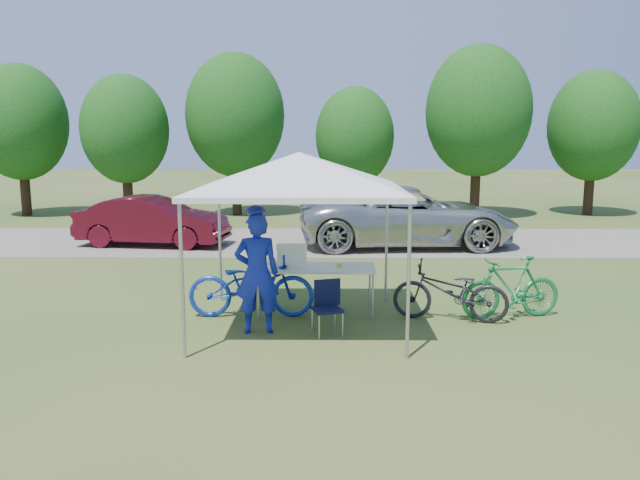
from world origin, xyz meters
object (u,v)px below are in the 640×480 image
at_px(folding_table, 316,269).
at_px(bike_dark, 450,292).
at_px(bike_blue, 251,285).
at_px(bike_green, 511,288).
at_px(cyclist, 257,273).
at_px(sedan, 153,221).
at_px(cooler, 292,256).
at_px(folding_chair, 327,302).
at_px(minivan, 407,216).

bearing_deg(folding_table, bike_dark, -10.57).
bearing_deg(bike_blue, bike_green, -92.18).
bearing_deg(bike_blue, cyclist, -168.81).
bearing_deg(sedan, bike_green, -123.83).
bearing_deg(cooler, bike_dark, -8.96).
distance_m(folding_chair, cyclist, 1.15).
xyz_separation_m(bike_green, sedan, (-7.77, 6.87, 0.18)).
relative_size(folding_table, bike_blue, 0.96).
xyz_separation_m(folding_chair, bike_dark, (1.99, 0.64, 0.01)).
xyz_separation_m(bike_blue, minivan, (3.46, 6.82, 0.29)).
distance_m(folding_chair, minivan, 7.99).
relative_size(bike_blue, sedan, 0.51).
distance_m(bike_blue, sedan, 7.67).
distance_m(folding_chair, sedan, 9.03).
bearing_deg(bike_green, bike_blue, -102.17).
relative_size(folding_chair, bike_dark, 0.44).
xyz_separation_m(folding_table, bike_dark, (2.18, -0.41, -0.28)).
bearing_deg(bike_green, cooler, -105.43).
relative_size(folding_chair, bike_blue, 0.39).
relative_size(folding_table, cyclist, 1.07).
bearing_deg(bike_blue, folding_table, -81.00).
bearing_deg(folding_table, sedan, 124.58).
height_order(cooler, bike_dark, cooler).
bearing_deg(folding_chair, minivan, 56.44).
bearing_deg(bike_blue, bike_dark, -95.20).
height_order(folding_table, bike_blue, bike_blue).
height_order(bike_blue, bike_dark, bike_blue).
height_order(cooler, cyclist, cyclist).
height_order(folding_chair, minivan, minivan).
height_order(bike_blue, minivan, minivan).
distance_m(minivan, sedan, 6.96).
distance_m(folding_chair, bike_dark, 2.09).
relative_size(cooler, minivan, 0.09).
bearing_deg(folding_table, bike_green, -4.41).
bearing_deg(folding_chair, bike_blue, 128.26).
xyz_separation_m(bike_blue, bike_dark, (3.24, -0.21, -0.06)).
bearing_deg(bike_blue, minivan, -28.39).
bearing_deg(sedan, minivan, -82.39).
bearing_deg(folding_chair, sedan, 104.24).
bearing_deg(bike_blue, sedan, 25.66).
bearing_deg(sedan, bike_blue, -145.18).
bearing_deg(cyclist, bike_green, -175.22).
distance_m(folding_table, folding_chair, 1.11).
bearing_deg(cooler, minivan, 67.13).
bearing_deg(folding_table, folding_chair, -79.85).
height_order(cyclist, sedan, cyclist).
bearing_deg(cooler, folding_table, 0.00).
xyz_separation_m(folding_table, cyclist, (-0.88, -1.04, 0.15)).
distance_m(cooler, sedan, 7.83).
relative_size(bike_green, bike_dark, 0.93).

